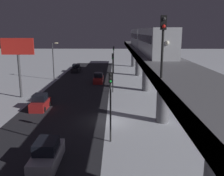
# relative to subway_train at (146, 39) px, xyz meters

# --- Properties ---
(ground_plane) EXTENTS (240.00, 240.00, 0.00)m
(ground_plane) POSITION_rel_subway_train_xyz_m (5.98, 17.55, -8.62)
(ground_plane) COLOR silver
(avenue_asphalt) EXTENTS (11.00, 105.72, 0.01)m
(avenue_asphalt) POSITION_rel_subway_train_xyz_m (11.75, 17.55, -8.61)
(avenue_asphalt) COLOR #28282D
(avenue_asphalt) RESTS_ON ground_plane
(elevated_railway) EXTENTS (5.00, 105.72, 6.84)m
(elevated_railway) POSITION_rel_subway_train_xyz_m (0.09, 17.55, -2.72)
(elevated_railway) COLOR slate
(elevated_railway) RESTS_ON ground_plane
(subway_train) EXTENTS (2.94, 36.87, 3.40)m
(subway_train) POSITION_rel_subway_train_xyz_m (0.00, 0.00, 0.00)
(subway_train) COLOR #B7BABF
(subway_train) RESTS_ON elevated_railway
(rail_signal) EXTENTS (0.36, 0.41, 4.00)m
(rail_signal) POSITION_rel_subway_train_xyz_m (2.19, 27.77, 0.95)
(rail_signal) COLOR black
(rail_signal) RESTS_ON elevated_railway
(sedan_red) EXTENTS (1.91, 4.00, 1.97)m
(sedan_red) POSITION_rel_subway_train_xyz_m (14.95, 12.97, -7.84)
(sedan_red) COLOR #A51E1E
(sedan_red) RESTS_ON ground_plane
(sedan_silver) EXTENTS (1.80, 4.59, 1.97)m
(sedan_silver) POSITION_rel_subway_train_xyz_m (10.35, 26.95, -7.82)
(sedan_silver) COLOR #B2B2B7
(sedan_silver) RESTS_ON ground_plane
(sedan_black) EXTENTS (1.80, 4.74, 1.97)m
(sedan_black) POSITION_rel_subway_train_xyz_m (14.95, -17.50, -7.82)
(sedan_black) COLOR black
(sedan_black) RESTS_ON ground_plane
(sedan_red_2) EXTENTS (1.80, 4.41, 1.97)m
(sedan_red_2) POSITION_rel_subway_train_xyz_m (8.55, -4.39, -7.82)
(sedan_red_2) COLOR #A51E1E
(sedan_red_2) RESTS_ON ground_plane
(traffic_light_near) EXTENTS (0.32, 0.44, 6.40)m
(traffic_light_near) POSITION_rel_subway_train_xyz_m (5.65, 22.81, -4.42)
(traffic_light_near) COLOR #2D2D2D
(traffic_light_near) RESTS_ON ground_plane
(traffic_light_mid) EXTENTS (0.32, 0.44, 6.40)m
(traffic_light_mid) POSITION_rel_subway_train_xyz_m (5.65, 3.70, -4.42)
(traffic_light_mid) COLOR #2D2D2D
(traffic_light_mid) RESTS_ON ground_plane
(traffic_light_far) EXTENTS (0.32, 0.44, 6.40)m
(traffic_light_far) POSITION_rel_subway_train_xyz_m (5.65, -15.40, -4.42)
(traffic_light_far) COLOR #2D2D2D
(traffic_light_far) RESTS_ON ground_plane
(commercial_billboard) EXTENTS (4.80, 0.36, 8.90)m
(commercial_billboard) POSITION_rel_subway_train_xyz_m (19.59, 7.13, -1.79)
(commercial_billboard) COLOR #4C4C51
(commercial_billboard) RESTS_ON ground_plane
(street_lamp_far) EXTENTS (1.35, 0.44, 7.65)m
(street_lamp_far) POSITION_rel_subway_train_xyz_m (17.82, -7.45, -3.81)
(street_lamp_far) COLOR #38383D
(street_lamp_far) RESTS_ON ground_plane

